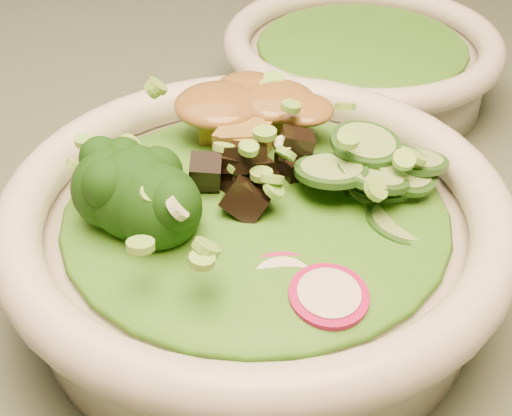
{
  "coord_description": "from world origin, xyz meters",
  "views": [
    {
      "loc": [
        -0.15,
        -0.41,
        1.05
      ],
      "look_at": [
        -0.16,
        -0.09,
        0.81
      ],
      "focal_mm": 50.0,
      "sensor_mm": 36.0,
      "label": 1
    }
  ],
  "objects": [
    {
      "name": "dining_table",
      "position": [
        0.0,
        0.0,
        0.64
      ],
      "size": [
        1.2,
        0.8,
        0.75
      ],
      "color": "black",
      "rests_on": "ground"
    },
    {
      "name": "salad_bowl",
      "position": [
        -0.16,
        -0.09,
        0.79
      ],
      "size": [
        0.29,
        0.29,
        0.08
      ],
      "rotation": [
        0.0,
        0.0,
        0.22
      ],
      "color": "beige",
      "rests_on": "dining_table"
    },
    {
      "name": "side_bowl",
      "position": [
        -0.08,
        0.15,
        0.78
      ],
      "size": [
        0.23,
        0.23,
        0.06
      ],
      "rotation": [
        0.0,
        0.0,
        0.33
      ],
      "color": "beige",
      "rests_on": "dining_table"
    },
    {
      "name": "lettuce_bed",
      "position": [
        -0.16,
        -0.09,
        0.81
      ],
      "size": [
        0.22,
        0.22,
        0.03
      ],
      "primitive_type": "ellipsoid",
      "color": "#1E5912",
      "rests_on": "salad_bowl"
    },
    {
      "name": "side_lettuce",
      "position": [
        -0.08,
        0.15,
        0.8
      ],
      "size": [
        0.16,
        0.16,
        0.02
      ],
      "primitive_type": "ellipsoid",
      "color": "#1E5912",
      "rests_on": "side_bowl"
    },
    {
      "name": "broccoli_florets",
      "position": [
        -0.22,
        -0.11,
        0.83
      ],
      "size": [
        0.1,
        0.09,
        0.05
      ],
      "primitive_type": null,
      "rotation": [
        0.0,
        0.0,
        0.22
      ],
      "color": "black",
      "rests_on": "salad_bowl"
    },
    {
      "name": "radish_slices",
      "position": [
        -0.14,
        -0.16,
        0.82
      ],
      "size": [
        0.12,
        0.07,
        0.02
      ],
      "primitive_type": null,
      "rotation": [
        0.0,
        0.0,
        0.22
      ],
      "color": "#AA0D51",
      "rests_on": "salad_bowl"
    },
    {
      "name": "cucumber_slices",
      "position": [
        -0.09,
        -0.08,
        0.83
      ],
      "size": [
        0.09,
        0.09,
        0.04
      ],
      "primitive_type": null,
      "rotation": [
        0.0,
        0.0,
        0.22
      ],
      "color": "#9CC36C",
      "rests_on": "salad_bowl"
    },
    {
      "name": "mushroom_heap",
      "position": [
        -0.16,
        -0.08,
        0.83
      ],
      "size": [
        0.09,
        0.09,
        0.04
      ],
      "primitive_type": null,
      "rotation": [
        0.0,
        0.0,
        0.22
      ],
      "color": "black",
      "rests_on": "salad_bowl"
    },
    {
      "name": "tofu_cubes",
      "position": [
        -0.17,
        -0.03,
        0.83
      ],
      "size": [
        0.11,
        0.08,
        0.04
      ],
      "primitive_type": null,
      "rotation": [
        0.0,
        0.0,
        0.22
      ],
      "color": "olive",
      "rests_on": "salad_bowl"
    },
    {
      "name": "peanut_sauce",
      "position": [
        -0.17,
        -0.03,
        0.84
      ],
      "size": [
        0.07,
        0.06,
        0.02
      ],
      "primitive_type": "ellipsoid",
      "color": "brown",
      "rests_on": "tofu_cubes"
    },
    {
      "name": "scallion_garnish",
      "position": [
        -0.16,
        -0.09,
        0.84
      ],
      "size": [
        0.2,
        0.2,
        0.03
      ],
      "primitive_type": null,
      "color": "#7AC043",
      "rests_on": "salad_bowl"
    }
  ]
}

